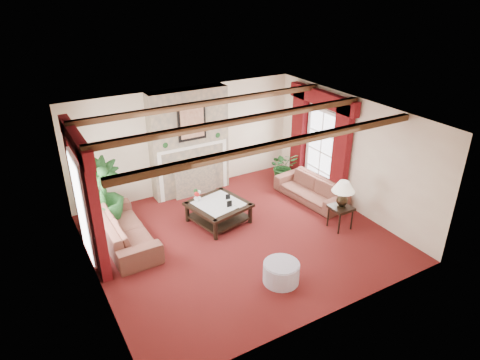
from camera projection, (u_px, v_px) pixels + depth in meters
floor at (240, 237)px, 9.27m from camera, size 6.00×6.00×0.00m
ceiling at (240, 118)px, 8.09m from camera, size 6.00×6.00×0.00m
back_wall at (186, 140)px, 10.82m from camera, size 6.00×0.02×2.70m
left_wall at (89, 220)px, 7.33m from camera, size 0.02×5.50×2.70m
right_wall at (351, 154)px, 10.02m from camera, size 0.02×5.50×2.70m
ceiling_beams at (240, 121)px, 8.11m from camera, size 6.00×3.00×0.12m
fireplace at (186, 89)px, 10.07m from camera, size 2.00×0.52×2.70m
french_door_left at (72, 158)px, 7.79m from camera, size 0.10×1.10×2.16m
french_door_right at (325, 111)px, 10.45m from camera, size 0.10×1.10×2.16m
curtains_left at (74, 135)px, 7.65m from camera, size 0.20×2.40×2.55m
curtains_right at (323, 94)px, 10.21m from camera, size 0.20×2.40×2.55m
sofa_left at (124, 225)px, 8.90m from camera, size 2.28×0.74×0.88m
sofa_right at (311, 186)px, 10.66m from camera, size 2.09×1.03×0.77m
potted_palm at (105, 209)px, 9.50m from camera, size 1.07×1.70×0.89m
small_plant at (283, 169)px, 11.68m from camera, size 1.21×1.25×0.65m
coffee_table at (219, 213)px, 9.75m from camera, size 1.40×1.40×0.48m
side_table at (340, 217)px, 9.51m from camera, size 0.50×0.50×0.54m
ottoman at (281, 273)px, 7.87m from camera, size 0.67×0.67×0.39m
table_lamp at (343, 194)px, 9.26m from camera, size 0.50×0.50×0.63m
flower_vase at (197, 198)px, 9.71m from camera, size 0.25×0.26×0.17m
book at (235, 201)px, 9.46m from camera, size 0.22×0.12×0.29m
photo_frame_a at (229, 204)px, 9.46m from camera, size 0.12×0.03×0.16m
photo_frame_b at (228, 197)px, 9.78m from camera, size 0.11×0.04×0.13m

